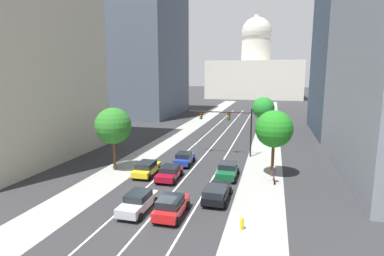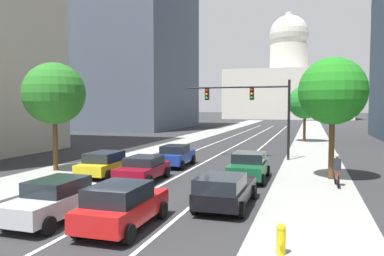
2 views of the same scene
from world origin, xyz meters
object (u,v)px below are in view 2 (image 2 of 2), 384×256
Objects in this scene: car_blue at (176,155)px; cyclist at (337,170)px; street_tree_mid_right at (305,102)px; street_tree_near_right at (333,91)px; capitol_building at (288,87)px; traffic_signal_mast at (254,102)px; car_silver at (56,199)px; car_red at (122,205)px; car_black at (225,190)px; fire_hydrant at (281,239)px; street_tree_near_left at (54,94)px; car_green at (249,166)px; car_crimson at (143,168)px; car_yellow at (105,163)px.

car_blue is 11.00m from cyclist.
street_tree_near_right reaches higher than street_tree_mid_right.
capitol_building reaches higher than traffic_signal_mast.
car_red is (2.82, -0.18, 0.04)m from car_silver.
fire_hydrant is at bearing -149.07° from car_black.
street_tree_near_left is (-15.25, 10.00, 4.59)m from fire_hydrant.
car_black reaches higher than fire_hydrant.
car_blue is 0.97× the size of car_green.
car_black is 31.97m from street_tree_mid_right.
capitol_building is 123.64m from car_red.
capitol_building is 9.71× the size of car_red.
car_black is 5.08m from fire_hydrant.
car_silver is 0.63× the size of street_tree_near_left.
car_crimson is 12.62m from traffic_signal_mast.
street_tree_near_right is at bearing 81.11° from fire_hydrant.
capitol_building is at bearing 2.09° from car_black.
street_tree_mid_right is (15.31, 25.96, -0.36)m from street_tree_near_left.
cyclist is 0.24× the size of street_tree_near_right.
capitol_building is 124.55m from fire_hydrant.
car_black is 1.05× the size of car_green.
car_blue is 0.63× the size of street_tree_mid_right.
street_tree_near_left is at bearing -120.53° from street_tree_mid_right.
car_blue is 8.23m from traffic_signal_mast.
car_silver is 7.65m from car_crimson.
street_tree_near_right reaches higher than car_green.
capitol_building is 110.44m from car_blue.
capitol_building is 4.80× the size of traffic_signal_mast.
car_silver is 1.02× the size of car_green.
street_tree_mid_right reaches higher than cyclist.
car_black is at bearing -87.97° from capitol_building.
street_tree_near_right is (13.00, 3.09, 4.31)m from car_yellow.
street_tree_near_left reaches higher than cyclist.
car_yellow is 0.64× the size of street_tree_near_right.
car_blue is (-1.41, -109.96, -10.15)m from capitol_building.
capitol_building is 23.43× the size of cyclist.
car_green is 13.36m from street_tree_near_left.
traffic_signal_mast is at bearing 100.41° from fire_hydrant.
street_tree_near_right is at bearing -32.88° from car_red.
traffic_signal_mast is 11.56m from cyclist.
capitol_building is at bearing 94.49° from street_tree_near_right.
car_silver is 8.81m from car_yellow.
car_silver is at bearing 85.91° from car_red.
car_green is at bearing -122.46° from car_blue.
street_tree_near_right is (4.53, 7.96, 4.31)m from car_black.
street_tree_near_right is at bearing -85.51° from capitol_building.
car_black is (4.24, -119.57, -10.16)m from capitol_building.
car_silver is 0.63× the size of street_tree_near_right.
street_tree_mid_right is at bearing 59.47° from street_tree_near_left.
car_yellow is at bearing 74.51° from car_crimson.
car_silver is 19.68m from traffic_signal_mast.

